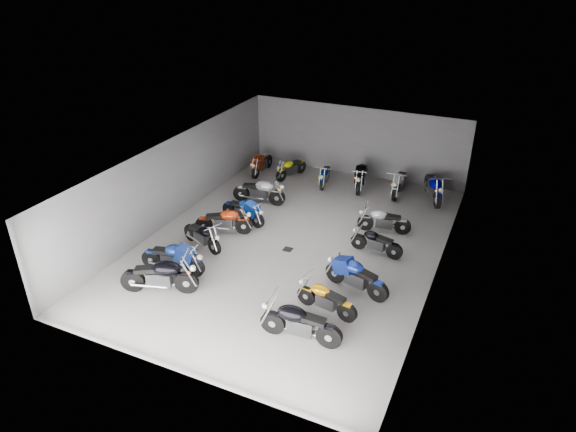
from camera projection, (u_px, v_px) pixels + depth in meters
name	position (u px, v px, depth m)	size (l,w,h in m)	color
ground	(294.00, 243.00, 18.43)	(14.00, 14.00, 0.00)	#A09D98
wall_back	(356.00, 142.00, 23.34)	(10.00, 0.10, 3.20)	slate
wall_left	(174.00, 179.00, 19.53)	(0.10, 14.00, 3.20)	slate
wall_right	(441.00, 232.00, 15.85)	(0.10, 14.00, 3.20)	slate
ceiling	(294.00, 159.00, 16.94)	(10.00, 14.00, 0.04)	black
drain_grate	(288.00, 249.00, 18.02)	(0.32, 0.32, 0.01)	black
motorcycle_left_a	(160.00, 276.00, 15.55)	(2.29, 1.02, 1.06)	black
motorcycle_left_b	(173.00, 258.00, 16.52)	(2.24, 0.51, 0.98)	black
motorcycle_left_c	(202.00, 235.00, 17.95)	(1.90, 0.80, 0.87)	black
motorcycle_left_d	(224.00, 221.00, 18.83)	(2.02, 0.94, 0.94)	black
motorcycle_left_e	(244.00, 211.00, 19.61)	(2.03, 0.62, 0.90)	black
motorcycle_left_f	(260.00, 191.00, 21.08)	(2.23, 0.56, 0.99)	black
motorcycle_right_a	(299.00, 323.00, 13.63)	(2.31, 0.49, 1.01)	black
motorcycle_right_b	(326.00, 299.00, 14.71)	(1.96, 0.53, 0.87)	black
motorcycle_right_c	(356.00, 276.00, 15.61)	(2.19, 0.74, 0.98)	black
motorcycle_right_e	(376.00, 242.00, 17.59)	(1.89, 0.42, 0.83)	black
motorcycle_right_f	(384.00, 221.00, 18.94)	(1.96, 0.56, 0.87)	black
motorcycle_back_a	(262.00, 163.00, 23.95)	(0.42, 2.06, 0.90)	black
motorcycle_back_b	(291.00, 168.00, 23.52)	(0.71, 1.90, 0.86)	black
motorcycle_back_c	(325.00, 175.00, 22.79)	(0.50, 1.89, 0.84)	black
motorcycle_back_d	(361.00, 175.00, 22.46)	(0.63, 2.38, 1.05)	black
motorcycle_back_e	(399.00, 183.00, 21.87)	(0.44, 2.21, 0.97)	black
motorcycle_back_f	(434.00, 187.00, 21.37)	(1.11, 2.24, 1.05)	black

